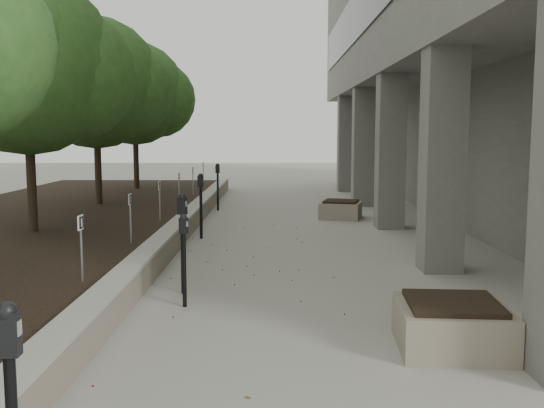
{
  "coord_description": "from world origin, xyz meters",
  "views": [
    {
      "loc": [
        0.39,
        -5.1,
        2.53
      ],
      "look_at": [
        0.34,
        6.05,
        1.21
      ],
      "focal_mm": 40.79,
      "sensor_mm": 36.0,
      "label": 1
    }
  ],
  "objects_px": {
    "planter_front": "(452,325)",
    "crabapple_tree_3": "(28,103)",
    "parking_meter_2": "(183,244)",
    "crabapple_tree_4": "(96,111)",
    "parking_meter_5": "(218,187)",
    "crabapple_tree_5": "(135,115)",
    "parking_meter_4": "(201,206)",
    "planter_back": "(341,209)",
    "parking_meter_3": "(184,261)"
  },
  "relations": [
    {
      "from": "planter_front",
      "to": "crabapple_tree_3",
      "type": "bearing_deg",
      "value": 139.91
    },
    {
      "from": "parking_meter_2",
      "to": "crabapple_tree_4",
      "type": "bearing_deg",
      "value": 132.04
    },
    {
      "from": "crabapple_tree_4",
      "to": "parking_meter_5",
      "type": "relative_size",
      "value": 3.58
    },
    {
      "from": "crabapple_tree_5",
      "to": "parking_meter_4",
      "type": "distance_m",
      "value": 9.59
    },
    {
      "from": "crabapple_tree_3",
      "to": "parking_meter_5",
      "type": "xyz_separation_m",
      "value": [
        3.37,
        6.6,
        -2.36
      ]
    },
    {
      "from": "crabapple_tree_4",
      "to": "parking_meter_4",
      "type": "bearing_deg",
      "value": -46.51
    },
    {
      "from": "planter_back",
      "to": "crabapple_tree_5",
      "type": "bearing_deg",
      "value": 144.01
    },
    {
      "from": "crabapple_tree_5",
      "to": "planter_back",
      "type": "xyz_separation_m",
      "value": [
        7.13,
        -5.18,
        -2.86
      ]
    },
    {
      "from": "parking_meter_2",
      "to": "planter_back",
      "type": "relative_size",
      "value": 1.4
    },
    {
      "from": "parking_meter_3",
      "to": "parking_meter_4",
      "type": "xyz_separation_m",
      "value": [
        -0.44,
        5.75,
        0.1
      ]
    },
    {
      "from": "parking_meter_3",
      "to": "parking_meter_5",
      "type": "height_order",
      "value": "parking_meter_5"
    },
    {
      "from": "crabapple_tree_3",
      "to": "parking_meter_3",
      "type": "distance_m",
      "value": 6.35
    },
    {
      "from": "crabapple_tree_5",
      "to": "parking_meter_5",
      "type": "distance_m",
      "value": 5.33
    },
    {
      "from": "parking_meter_2",
      "to": "parking_meter_3",
      "type": "xyz_separation_m",
      "value": [
        0.13,
        -0.74,
        -0.11
      ]
    },
    {
      "from": "parking_meter_2",
      "to": "parking_meter_4",
      "type": "xyz_separation_m",
      "value": [
        -0.31,
        5.02,
        -0.02
      ]
    },
    {
      "from": "crabapple_tree_3",
      "to": "parking_meter_2",
      "type": "distance_m",
      "value": 5.74
    },
    {
      "from": "parking_meter_4",
      "to": "planter_front",
      "type": "height_order",
      "value": "parking_meter_4"
    },
    {
      "from": "crabapple_tree_5",
      "to": "planter_back",
      "type": "height_order",
      "value": "crabapple_tree_5"
    },
    {
      "from": "crabapple_tree_4",
      "to": "planter_back",
      "type": "bearing_deg",
      "value": -1.42
    },
    {
      "from": "parking_meter_4",
      "to": "parking_meter_5",
      "type": "bearing_deg",
      "value": 97.81
    },
    {
      "from": "crabapple_tree_5",
      "to": "planter_back",
      "type": "bearing_deg",
      "value": -35.99
    },
    {
      "from": "parking_meter_5",
      "to": "planter_back",
      "type": "distance_m",
      "value": 4.19
    },
    {
      "from": "crabapple_tree_5",
      "to": "parking_meter_2",
      "type": "height_order",
      "value": "crabapple_tree_5"
    },
    {
      "from": "crabapple_tree_3",
      "to": "parking_meter_2",
      "type": "relative_size",
      "value": 3.44
    },
    {
      "from": "crabapple_tree_4",
      "to": "planter_back",
      "type": "distance_m",
      "value": 7.68
    },
    {
      "from": "parking_meter_4",
      "to": "crabapple_tree_4",
      "type": "bearing_deg",
      "value": 140.42
    },
    {
      "from": "planter_front",
      "to": "parking_meter_4",
      "type": "bearing_deg",
      "value": 117.02
    },
    {
      "from": "parking_meter_5",
      "to": "crabapple_tree_4",
      "type": "bearing_deg",
      "value": -148.41
    },
    {
      "from": "crabapple_tree_3",
      "to": "parking_meter_4",
      "type": "xyz_separation_m",
      "value": [
        3.45,
        1.37,
        -2.34
      ]
    },
    {
      "from": "parking_meter_4",
      "to": "parking_meter_5",
      "type": "distance_m",
      "value": 5.24
    },
    {
      "from": "crabapple_tree_5",
      "to": "parking_meter_5",
      "type": "xyz_separation_m",
      "value": [
        3.37,
        -3.4,
        -2.36
      ]
    },
    {
      "from": "crabapple_tree_4",
      "to": "crabapple_tree_3",
      "type": "bearing_deg",
      "value": -90.0
    },
    {
      "from": "planter_back",
      "to": "parking_meter_2",
      "type": "bearing_deg",
      "value": -111.66
    },
    {
      "from": "parking_meter_5",
      "to": "planter_front",
      "type": "height_order",
      "value": "parking_meter_5"
    },
    {
      "from": "parking_meter_2",
      "to": "parking_meter_5",
      "type": "height_order",
      "value": "parking_meter_2"
    },
    {
      "from": "planter_front",
      "to": "planter_back",
      "type": "bearing_deg",
      "value": 90.71
    },
    {
      "from": "parking_meter_2",
      "to": "planter_front",
      "type": "height_order",
      "value": "parking_meter_2"
    },
    {
      "from": "planter_front",
      "to": "planter_back",
      "type": "height_order",
      "value": "planter_front"
    },
    {
      "from": "crabapple_tree_3",
      "to": "crabapple_tree_4",
      "type": "relative_size",
      "value": 1.0
    },
    {
      "from": "crabapple_tree_4",
      "to": "parking_meter_5",
      "type": "xyz_separation_m",
      "value": [
        3.37,
        1.6,
        -2.36
      ]
    },
    {
      "from": "crabapple_tree_5",
      "to": "parking_meter_2",
      "type": "bearing_deg",
      "value": -74.59
    },
    {
      "from": "parking_meter_2",
      "to": "planter_front",
      "type": "relative_size",
      "value": 1.28
    },
    {
      "from": "parking_meter_3",
      "to": "parking_meter_5",
      "type": "distance_m",
      "value": 11.0
    },
    {
      "from": "parking_meter_2",
      "to": "crabapple_tree_3",
      "type": "bearing_deg",
      "value": 154.41
    },
    {
      "from": "planter_front",
      "to": "planter_back",
      "type": "xyz_separation_m",
      "value": [
        -0.13,
        10.94,
        -0.03
      ]
    },
    {
      "from": "crabapple_tree_4",
      "to": "crabapple_tree_5",
      "type": "distance_m",
      "value": 5.0
    },
    {
      "from": "parking_meter_2",
      "to": "planter_back",
      "type": "height_order",
      "value": "parking_meter_2"
    },
    {
      "from": "parking_meter_3",
      "to": "parking_meter_4",
      "type": "height_order",
      "value": "parking_meter_4"
    },
    {
      "from": "planter_front",
      "to": "planter_back",
      "type": "relative_size",
      "value": 1.1
    },
    {
      "from": "crabapple_tree_3",
      "to": "planter_back",
      "type": "distance_m",
      "value": 9.07
    }
  ]
}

